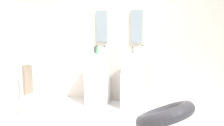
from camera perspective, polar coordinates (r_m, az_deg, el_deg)
rear_partition at (r=4.79m, az=1.84°, el=6.18°), size 4.80×0.10×2.60m
pedestal_sink_left at (r=4.65m, az=-3.45°, el=-3.45°), size 0.46×0.46×1.10m
pedestal_sink_right at (r=4.48m, az=5.06°, el=-3.96°), size 0.46×0.46×1.10m
vanity_mirror_left at (r=4.82m, az=-2.44°, el=8.71°), size 0.22×0.03×0.62m
vanity_mirror_right at (r=4.65m, az=5.89°, el=8.66°), size 0.22×0.03×0.62m
lounge_chair at (r=3.21m, az=12.39°, el=-12.85°), size 1.05×1.04×0.65m
towel_rack at (r=4.21m, az=-19.72°, el=-3.94°), size 0.37×0.22×0.95m
soap_bottle_clear at (r=4.61m, az=-1.76°, el=3.15°), size 0.06×0.06×0.14m
soap_bottle_white at (r=4.34m, az=7.24°, el=2.98°), size 0.05×0.05×0.18m
soap_bottle_green at (r=4.43m, az=-3.65°, el=3.07°), size 0.05×0.05×0.16m
soap_bottle_grey at (r=4.56m, az=4.91°, el=2.95°), size 0.04×0.04×0.12m
soap_bottle_black at (r=4.70m, az=-4.04°, el=3.21°), size 0.04×0.04×0.13m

